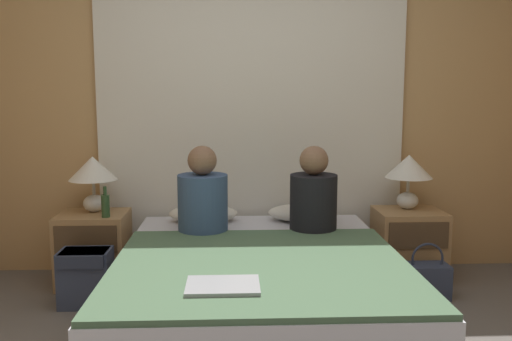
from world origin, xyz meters
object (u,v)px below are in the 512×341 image
(pillow_left, at_px, (203,214))
(person_right_in_bed, at_px, (313,197))
(nightstand_right, at_px, (408,245))
(nightstand_left, at_px, (94,249))
(beer_bottle_on_left_stand, at_px, (105,205))
(laptop_on_bed, at_px, (223,286))
(lamp_right, at_px, (409,171))
(pillow_right, at_px, (302,213))
(lamp_left, at_px, (93,173))
(handbag_on_floor, at_px, (427,280))
(person_left_in_bed, at_px, (203,198))
(backpack_on_floor, at_px, (86,274))
(bed, at_px, (258,290))

(pillow_left, height_order, person_right_in_bed, person_right_in_bed)
(nightstand_right, bearing_deg, nightstand_left, 180.00)
(nightstand_right, relative_size, beer_bottle_on_left_stand, 2.41)
(laptop_on_bed, bearing_deg, lamp_right, 47.23)
(lamp_right, bearing_deg, pillow_right, -179.78)
(pillow_right, distance_m, person_right_in_bed, 0.40)
(lamp_left, relative_size, laptop_on_bed, 1.17)
(nightstand_right, bearing_deg, beer_bottle_on_left_stand, -176.82)
(laptop_on_bed, distance_m, handbag_on_floor, 1.73)
(person_right_in_bed, height_order, laptop_on_bed, person_right_in_bed)
(laptop_on_bed, bearing_deg, nightstand_right, 46.00)
(lamp_right, distance_m, handbag_on_floor, 0.81)
(nightstand_right, xyz_separation_m, person_right_in_bed, (-0.76, -0.29, 0.42))
(pillow_left, xyz_separation_m, person_right_in_bed, (0.76, -0.35, 0.18))
(pillow_left, bearing_deg, laptop_on_bed, -83.48)
(pillow_right, height_order, handbag_on_floor, pillow_right)
(nightstand_left, xyz_separation_m, handbag_on_floor, (2.31, -0.37, -0.14))
(lamp_left, bearing_deg, person_left_in_bed, -23.67)
(pillow_right, distance_m, handbag_on_floor, 0.98)
(lamp_right, bearing_deg, laptop_on_bed, -132.77)
(lamp_left, distance_m, person_right_in_bed, 1.59)
(laptop_on_bed, bearing_deg, pillow_right, 68.93)
(lamp_left, relative_size, beer_bottle_on_left_stand, 1.86)
(backpack_on_floor, bearing_deg, handbag_on_floor, 0.79)
(beer_bottle_on_left_stand, bearing_deg, person_right_in_bed, -6.82)
(pillow_right, relative_size, laptop_on_bed, 1.45)
(pillow_left, xyz_separation_m, pillow_right, (0.73, 0.00, 0.00))
(pillow_left, height_order, person_left_in_bed, person_left_in_bed)
(pillow_left, bearing_deg, lamp_right, 0.12)
(nightstand_left, xyz_separation_m, person_left_in_bed, (0.80, -0.29, 0.42))
(nightstand_right, height_order, person_left_in_bed, person_left_in_bed)
(lamp_right, bearing_deg, pillow_left, -179.88)
(person_left_in_bed, bearing_deg, person_right_in_bed, -0.00)
(lamp_left, height_order, laptop_on_bed, lamp_left)
(nightstand_right, bearing_deg, person_right_in_bed, -159.00)
(lamp_left, distance_m, laptop_on_bed, 1.77)
(lamp_right, xyz_separation_m, laptop_on_bed, (-1.35, -1.46, -0.33))
(bed, distance_m, pillow_left, 0.95)
(beer_bottle_on_left_stand, bearing_deg, backpack_on_floor, -105.36)
(bed, height_order, person_right_in_bed, person_right_in_bed)
(nightstand_left, xyz_separation_m, pillow_left, (0.79, 0.06, 0.24))
(lamp_right, height_order, person_left_in_bed, person_left_in_bed)
(person_left_in_bed, bearing_deg, beer_bottle_on_left_stand, 165.99)
(nightstand_right, height_order, pillow_right, pillow_right)
(pillow_left, distance_m, person_left_in_bed, 0.39)
(nightstand_left, relative_size, backpack_on_floor, 1.41)
(person_right_in_bed, bearing_deg, lamp_right, 24.93)
(lamp_right, distance_m, laptop_on_bed, 2.01)
(nightstand_left, height_order, person_right_in_bed, person_right_in_bed)
(lamp_left, xyz_separation_m, pillow_left, (0.79, -0.00, -0.31))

